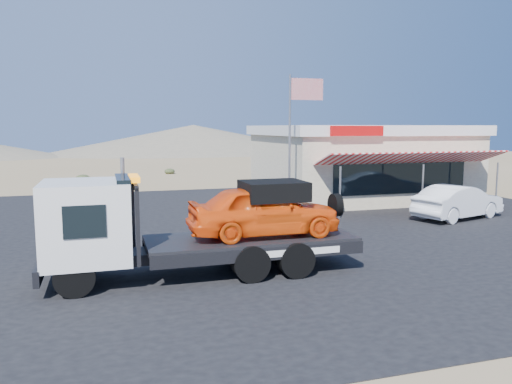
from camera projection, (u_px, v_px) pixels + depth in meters
ground at (201, 248)px, 15.85m from camera, size 120.00×120.00×0.00m
asphalt_lot at (237, 227)px, 19.28m from camera, size 32.00×24.00×0.02m
tow_truck at (196, 222)px, 12.79m from camera, size 7.88×2.34×2.64m
white_sedan at (458, 202)px, 20.86m from camera, size 4.55×2.63×1.42m
jerky_store at (360, 161)px, 27.16m from camera, size 10.40×9.97×3.90m
flagpole at (295, 129)px, 21.07m from camera, size 1.55×0.10×6.00m
distant_hills at (47, 142)px, 65.04m from camera, size 126.00×48.00×4.20m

